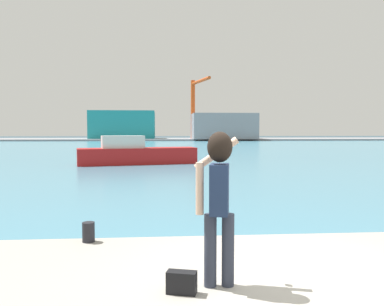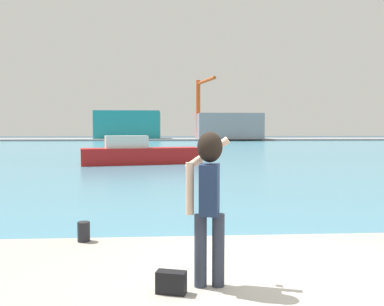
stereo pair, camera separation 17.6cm
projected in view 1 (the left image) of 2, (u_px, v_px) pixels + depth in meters
The scene contains 11 objects.
ground_plane at pixel (172, 147), 54.37m from camera, with size 220.00×220.00×0.00m, color #334751.
harbor_water at pixel (172, 146), 56.36m from camera, with size 140.00×100.00×0.02m, color teal.
quay_promenade at pixel (287, 303), 4.59m from camera, with size 14.00×4.00×0.55m, color #9E998E.
far_shore_dock at pixel (167, 139), 96.16m from camera, with size 140.00×20.00×0.38m, color gray.
person_photographer at pixel (219, 192), 4.35m from camera, with size 0.53×0.57×1.74m.
handbag at pixel (182, 282), 4.20m from camera, with size 0.32×0.14×0.24m, color black.
harbor_bollard at pixel (88, 232), 6.15m from camera, with size 0.19×0.19×0.31m, color black.
boat_moored at pixel (135, 154), 26.65m from camera, with size 8.20×3.65×1.94m.
warehouse_left at pixel (123, 125), 95.81m from camera, with size 15.35×11.17×6.61m, color teal.
warehouse_right at pixel (223, 126), 91.24m from camera, with size 14.48×11.30×5.81m, color gray.
port_crane at pixel (195, 102), 91.14m from camera, with size 3.42×11.58×13.79m.
Camera 1 is at (-1.46, -4.38, 2.30)m, focal length 36.61 mm.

